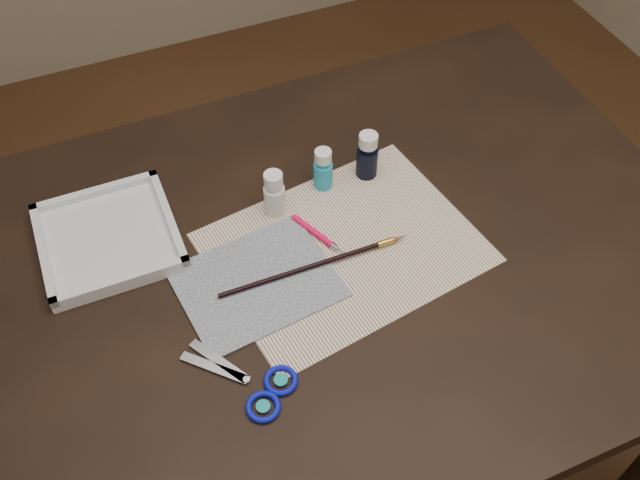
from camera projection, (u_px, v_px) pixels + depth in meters
name	position (u px, v px, depth m)	size (l,w,h in m)	color
ground	(320.00, 450.00, 1.75)	(3.50, 3.50, 0.02)	#422614
table	(320.00, 373.00, 1.45)	(1.30, 0.90, 0.75)	black
paper	(344.00, 247.00, 1.17)	(0.42, 0.32, 0.00)	white
canvas	(257.00, 282.00, 1.13)	(0.24, 0.19, 0.00)	#111C3C
paint_bottle_white	(274.00, 193.00, 1.19)	(0.04, 0.04, 0.09)	silver
paint_bottle_cyan	(323.00, 169.00, 1.23)	(0.03, 0.03, 0.08)	#1D9AC0
paint_bottle_navy	(367.00, 155.00, 1.25)	(0.04, 0.04, 0.09)	black
paintbrush	(316.00, 265.00, 1.14)	(0.33, 0.01, 0.01)	black
craft_knife	(322.00, 237.00, 1.18)	(0.13, 0.01, 0.01)	#F90C4E
scissors	(234.00, 379.00, 1.02)	(0.19, 0.10, 0.01)	silver
palette_tray	(108.00, 237.00, 1.17)	(0.22, 0.22, 0.03)	silver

